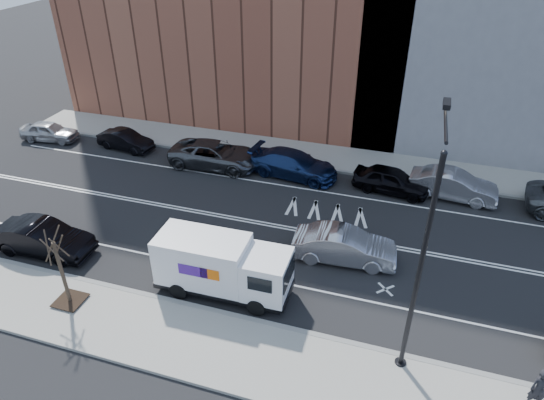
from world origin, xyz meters
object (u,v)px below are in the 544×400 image
Objects in this scene: far_parked_b at (126,140)px; driving_sedan at (345,246)px; fedex_van at (222,266)px; far_parked_a at (49,131)px; pedestrian at (539,389)px.

driving_sedan reaches higher than far_parked_b.
far_parked_a is (-18.23, 11.11, -0.74)m from fedex_van.
pedestrian is (7.73, -6.14, 0.18)m from driving_sedan.
pedestrian is at bearing -11.41° from fedex_van.
pedestrian is (12.48, -2.27, -0.44)m from fedex_van.
pedestrian reaches higher than far_parked_a.
fedex_van reaches higher than driving_sedan.
fedex_van reaches higher than pedestrian.
fedex_van is 12.69m from pedestrian.
fedex_van is 6.16m from driving_sedan.
fedex_van is 21.36m from far_parked_a.
fedex_van reaches higher than far_parked_b.
pedestrian is (30.71, -13.38, 0.30)m from far_parked_a.
driving_sedan is at bearing 38.03° from fedex_van.
far_parked_b is 2.40× the size of pedestrian.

